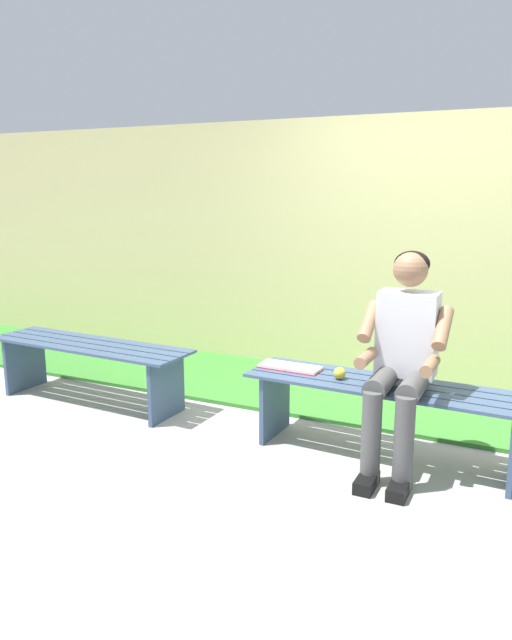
{
  "coord_description": "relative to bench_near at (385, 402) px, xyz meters",
  "views": [
    {
      "loc": [
        -0.8,
        3.5,
        1.63
      ],
      "look_at": [
        0.8,
        0.15,
        0.82
      ],
      "focal_mm": 34.15,
      "sensor_mm": 36.0,
      "label": 1
    }
  ],
  "objects": [
    {
      "name": "ground_plane",
      "position": [
        1.14,
        1.0,
        -0.38
      ],
      "size": [
        10.0,
        7.0,
        0.04
      ],
      "primitive_type": "cube",
      "color": "#9E9E99"
    },
    {
      "name": "grass_strip",
      "position": [
        1.14,
        -1.29,
        -0.34
      ],
      "size": [
        9.0,
        1.83,
        0.03
      ],
      "primitive_type": "cube",
      "color": "#387A2D",
      "rests_on": "ground"
    },
    {
      "name": "brick_wall",
      "position": [
        0.5,
        -1.71,
        0.75
      ],
      "size": [
        9.5,
        0.24,
        2.22
      ],
      "primitive_type": "cube",
      "color": "#D1C684",
      "rests_on": "ground"
    },
    {
      "name": "bench_near",
      "position": [
        0.0,
        0.0,
        0.0
      ],
      "size": [
        1.75,
        0.52,
        0.47
      ],
      "rotation": [
        0.0,
        0.0,
        -0.04
      ],
      "color": "#384C6B",
      "rests_on": "ground"
    },
    {
      "name": "bench_far",
      "position": [
        2.28,
        0.0,
        -0.0
      ],
      "size": [
        1.68,
        0.52,
        0.47
      ],
      "rotation": [
        0.0,
        0.0,
        -0.04
      ],
      "color": "#384C6B",
      "rests_on": "ground"
    },
    {
      "name": "person_seated",
      "position": [
        -0.11,
        0.1,
        0.35
      ],
      "size": [
        0.5,
        0.69,
        1.28
      ],
      "color": "silver",
      "rests_on": "ground"
    },
    {
      "name": "apple",
      "position": [
        0.28,
        0.03,
        0.15
      ],
      "size": [
        0.08,
        0.08,
        0.08
      ],
      "primitive_type": "sphere",
      "color": "gold",
      "rests_on": "bench_near"
    },
    {
      "name": "book_open",
      "position": [
        0.64,
        -0.04,
        0.12
      ],
      "size": [
        0.42,
        0.17,
        0.02
      ],
      "rotation": [
        0.0,
        0.0,
        -0.04
      ],
      "color": "white",
      "rests_on": "bench_near"
    }
  ]
}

